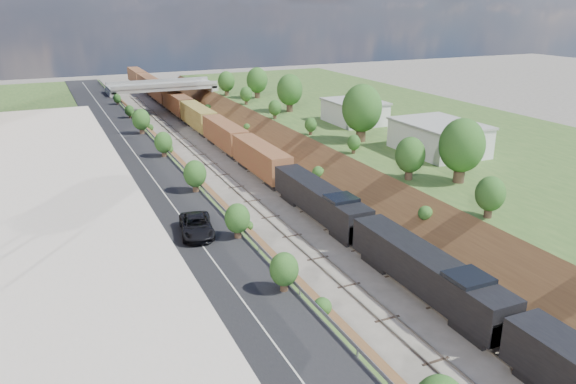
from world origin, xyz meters
name	(u,v)px	position (x,y,z in m)	size (l,w,h in m)	color
platform_right	(452,149)	(33.00, 60.00, 2.50)	(44.00, 180.00, 5.00)	#355824
embankment_left	(184,202)	(-11.00, 60.00, 0.00)	(7.07, 180.00, 7.07)	brown
embankment_right	(331,181)	(11.00, 60.00, 0.00)	(7.07, 180.00, 7.07)	brown
rail_left_track	(244,193)	(-2.60, 60.00, 0.09)	(1.58, 180.00, 0.18)	gray
rail_right_track	(279,188)	(2.60, 60.00, 0.09)	(1.58, 180.00, 0.18)	gray
road	(146,170)	(-15.50, 60.00, 5.05)	(8.00, 180.00, 0.10)	black
guardrail	(179,163)	(-11.40, 59.80, 5.55)	(0.10, 171.00, 0.70)	#99999E
commercial_building	(40,218)	(-28.00, 38.00, 8.51)	(14.30, 62.30, 7.00)	brown
overpass	(162,92)	(0.00, 122.00, 4.92)	(24.50, 8.30, 7.40)	gray
white_building_near	(439,138)	(23.50, 52.00, 7.00)	(9.00, 12.00, 4.00)	silver
white_building_far	(355,113)	(23.00, 74.00, 6.80)	(8.00, 10.00, 3.60)	silver
tree_right_large	(462,146)	(17.00, 40.00, 9.38)	(5.25, 5.25, 7.61)	#473323
tree_left_crest	(318,294)	(-11.80, 20.00, 7.04)	(2.45, 2.45, 3.55)	#473323
freight_train	(213,126)	(2.60, 91.16, 2.76)	(3.27, 183.55, 4.83)	black
suv	(197,226)	(-15.26, 37.30, 5.95)	(2.82, 6.12, 1.70)	black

